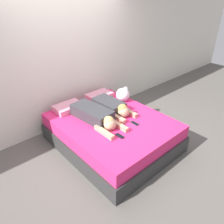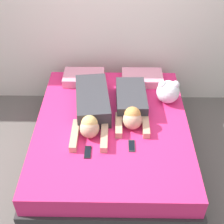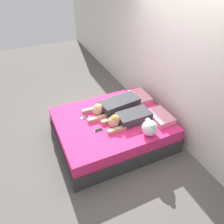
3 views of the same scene
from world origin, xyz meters
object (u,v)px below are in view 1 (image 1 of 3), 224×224
at_px(pillow_head_left, 68,107).
at_px(cell_phone_left, 120,136).
at_px(pillow_head_right, 99,96).
at_px(plush_toy, 123,94).
at_px(cell_phone_right, 135,123).
at_px(person_left, 96,116).
at_px(bed, 112,132).
at_px(person_right, 113,107).

height_order(pillow_head_left, cell_phone_left, pillow_head_left).
height_order(pillow_head_right, plush_toy, plush_toy).
xyz_separation_m(pillow_head_right, plush_toy, (0.27, -0.40, 0.09)).
bearing_deg(cell_phone_right, person_left, 130.27).
bearing_deg(cell_phone_left, cell_phone_right, 12.02).
height_order(person_left, cell_phone_left, person_left).
relative_size(bed, person_right, 2.34).
distance_m(person_left, cell_phone_right, 0.66).
xyz_separation_m(pillow_head_right, cell_phone_right, (-0.17, -1.14, -0.05)).
xyz_separation_m(person_right, cell_phone_left, (-0.44, -0.63, -0.09)).
distance_m(bed, plush_toy, 0.84).
height_order(bed, person_left, person_left).
distance_m(bed, person_left, 0.45).
bearing_deg(plush_toy, bed, -148.26).
height_order(pillow_head_right, person_left, person_left).
height_order(person_right, cell_phone_right, person_right).
xyz_separation_m(person_right, cell_phone_right, (-0.01, -0.54, -0.09)).
relative_size(person_right, cell_phone_left, 5.49).
relative_size(bed, pillow_head_left, 4.04).
bearing_deg(cell_phone_right, pillow_head_right, 81.61).
xyz_separation_m(pillow_head_left, person_left, (0.14, -0.64, 0.05)).
relative_size(person_right, cell_phone_right, 5.49).
bearing_deg(cell_phone_right, plush_toy, 59.46).
height_order(pillow_head_left, plush_toy, plush_toy).
distance_m(bed, pillow_head_right, 0.93).
distance_m(cell_phone_right, plush_toy, 0.86).
bearing_deg(cell_phone_left, pillow_head_left, 96.46).
relative_size(pillow_head_left, person_right, 0.58).
xyz_separation_m(person_left, plush_toy, (0.85, 0.24, 0.04)).
bearing_deg(person_right, pillow_head_right, 75.42).
relative_size(bed, cell_phone_right, 12.86).
height_order(bed, plush_toy, plush_toy).
relative_size(pillow_head_right, person_left, 0.46).
bearing_deg(pillow_head_right, person_right, -104.58).
distance_m(bed, cell_phone_right, 0.48).
bearing_deg(person_left, bed, -34.54).
relative_size(pillow_head_left, cell_phone_left, 3.18).
distance_m(pillow_head_right, person_right, 0.61).
xyz_separation_m(pillow_head_left, cell_phone_right, (0.56, -1.14, -0.05)).
distance_m(pillow_head_left, pillow_head_right, 0.73).
bearing_deg(plush_toy, pillow_head_left, 158.09).
height_order(pillow_head_right, cell_phone_right, pillow_head_right).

